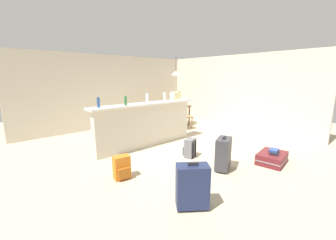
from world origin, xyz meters
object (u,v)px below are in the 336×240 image
(bottle_blue, at_px, (98,102))
(bottle_clear, at_px, (147,98))
(dining_table, at_px, (173,108))
(suitcase_flat_maroon, at_px, (272,158))
(dining_chair_far_side, at_px, (165,110))
(dining_chair_near_partition, at_px, (184,114))
(book_stack, at_px, (274,152))
(bottle_amber, at_px, (179,95))
(bottle_green, at_px, (126,101))
(suitcase_upright_charcoal, at_px, (223,153))
(grocery_bag, at_px, (176,96))
(pendant_lamp, at_px, (176,73))
(suitcase_upright_navy, at_px, (192,186))
(bottle_white, at_px, (165,97))
(backpack_grey, at_px, (190,148))
(backpack_orange, at_px, (122,168))

(bottle_blue, relative_size, bottle_clear, 0.87)
(dining_table, height_order, suitcase_flat_maroon, dining_table)
(dining_chair_far_side, bearing_deg, dining_chair_near_partition, -94.66)
(bottle_clear, distance_m, book_stack, 3.08)
(bottle_amber, bearing_deg, bottle_green, -175.98)
(suitcase_flat_maroon, xyz_separation_m, suitcase_upright_charcoal, (-1.04, 0.50, 0.22))
(dining_chair_far_side, relative_size, book_stack, 2.92)
(bottle_green, distance_m, bottle_clear, 0.61)
(grocery_bag, distance_m, pendant_lamp, 1.70)
(suitcase_upright_navy, bearing_deg, bottle_white, 56.67)
(bottle_blue, distance_m, bottle_clear, 1.21)
(dining_chair_near_partition, distance_m, backpack_grey, 2.64)
(grocery_bag, height_order, suitcase_upright_navy, grocery_bag)
(bottle_clear, relative_size, backpack_orange, 0.61)
(bottle_blue, relative_size, grocery_bag, 0.85)
(dining_chair_far_side, bearing_deg, book_stack, -100.25)
(book_stack, bearing_deg, bottle_amber, 92.85)
(bottle_blue, height_order, suitcase_flat_maroon, bottle_blue)
(bottle_blue, bearing_deg, grocery_bag, -0.73)
(suitcase_upright_charcoal, distance_m, book_stack, 1.18)
(grocery_bag, relative_size, pendant_lamp, 0.36)
(bottle_amber, distance_m, book_stack, 2.89)
(grocery_bag, bearing_deg, dining_chair_near_partition, 33.16)
(pendant_lamp, distance_m, suitcase_upright_charcoal, 4.04)
(bottle_white, distance_m, backpack_orange, 2.55)
(dining_chair_near_partition, distance_m, suitcase_upright_navy, 4.53)
(bottle_white, relative_size, suitcase_flat_maroon, 0.26)
(suitcase_flat_maroon, height_order, book_stack, book_stack)
(suitcase_upright_charcoal, bearing_deg, book_stack, -26.44)
(dining_table, bearing_deg, suitcase_flat_maroon, -100.53)
(bottle_clear, height_order, dining_table, bottle_clear)
(bottle_clear, bearing_deg, dining_chair_near_partition, 20.05)
(bottle_clear, xyz_separation_m, dining_chair_near_partition, (2.07, 0.76, -0.74))
(grocery_bag, height_order, book_stack, grocery_bag)
(suitcase_flat_maroon, bearing_deg, bottle_clear, 117.85)
(suitcase_upright_charcoal, bearing_deg, dining_table, 62.34)
(bottle_green, xyz_separation_m, dining_chair_near_partition, (2.68, 0.76, -0.72))
(dining_chair_near_partition, bearing_deg, suitcase_upright_navy, -133.92)
(bottle_clear, bearing_deg, backpack_orange, -141.20)
(dining_chair_near_partition, relative_size, suitcase_upright_charcoal, 1.39)
(backpack_orange, bearing_deg, backpack_grey, -2.86)
(bottle_blue, bearing_deg, backpack_grey, -40.16)
(suitcase_flat_maroon, relative_size, book_stack, 2.72)
(bottle_blue, relative_size, suitcase_flat_maroon, 0.26)
(bottle_blue, relative_size, book_stack, 0.69)
(bottle_white, height_order, backpack_orange, bottle_white)
(suitcase_upright_charcoal, bearing_deg, pendant_lamp, 61.18)
(bottle_white, xyz_separation_m, grocery_bag, (0.38, -0.02, -0.00))
(dining_chair_far_side, relative_size, suitcase_flat_maroon, 1.07)
(backpack_grey, distance_m, suitcase_upright_charcoal, 0.89)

